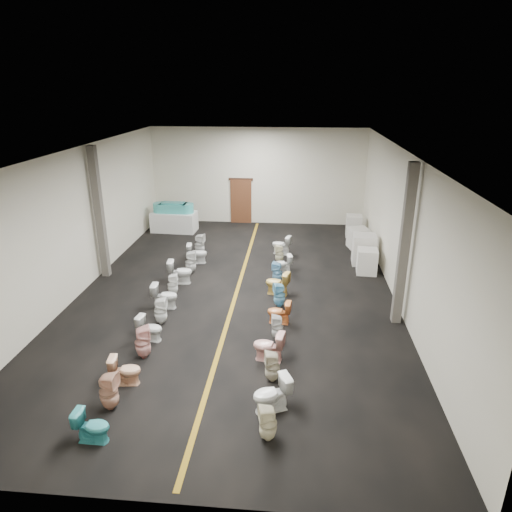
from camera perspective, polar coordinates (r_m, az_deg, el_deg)
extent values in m
plane|color=black|center=(14.84, -2.43, -4.54)|extent=(16.00, 16.00, 0.00)
plane|color=black|center=(13.55, -2.73, 12.95)|extent=(16.00, 16.00, 0.00)
plane|color=beige|center=(21.76, 0.22, 9.91)|extent=(10.00, 0.00, 10.00)
plane|color=beige|center=(6.92, -11.59, -15.78)|extent=(10.00, 0.00, 10.00)
plane|color=beige|center=(15.49, -21.29, 4.03)|extent=(0.00, 16.00, 16.00)
plane|color=beige|center=(14.27, 17.79, 3.11)|extent=(0.00, 16.00, 16.00)
cube|color=#926B15|center=(14.83, -2.44, -4.53)|extent=(0.12, 15.60, 0.01)
cube|color=#562D19|center=(22.04, -1.89, 6.84)|extent=(1.00, 0.10, 2.10)
cube|color=#331C11|center=(21.82, -1.92, 9.58)|extent=(1.15, 0.08, 0.10)
cube|color=#59544C|center=(16.25, -19.00, 5.05)|extent=(0.25, 0.25, 4.50)
cube|color=#59544C|center=(12.82, 18.04, 1.14)|extent=(0.25, 0.25, 4.50)
cube|color=silver|center=(21.19, -10.18, 4.25)|extent=(2.04, 1.10, 0.88)
cube|color=teal|center=(21.03, -10.28, 5.84)|extent=(1.22, 0.70, 0.50)
cylinder|color=teal|center=(21.21, -11.84, 5.86)|extent=(0.66, 0.66, 0.50)
cylinder|color=teal|center=(20.86, -8.70, 5.82)|extent=(0.66, 0.66, 0.50)
cube|color=teal|center=(20.98, -10.32, 6.37)|extent=(1.01, 0.49, 0.20)
cube|color=white|center=(16.60, 13.70, -0.66)|extent=(0.74, 0.74, 0.89)
cube|color=silver|center=(17.43, 13.32, 0.83)|extent=(0.86, 0.86, 1.13)
cube|color=beige|center=(19.14, 12.60, 2.21)|extent=(0.88, 0.88, 0.83)
cube|color=silver|center=(20.57, 12.12, 3.70)|extent=(0.71, 0.71, 0.95)
imported|color=teal|center=(9.58, -19.78, -19.38)|extent=(0.67, 0.39, 0.67)
imported|color=tan|center=(10.20, -17.92, -15.80)|extent=(0.41, 0.40, 0.84)
imported|color=#F3B78E|center=(10.86, -16.01, -13.57)|extent=(0.72, 0.47, 0.69)
imported|color=#DFA29B|center=(11.64, -13.97, -10.42)|extent=(0.50, 0.50, 0.84)
imported|color=silver|center=(12.38, -13.11, -8.78)|extent=(0.72, 0.48, 0.68)
imported|color=white|center=(13.08, -11.84, -6.74)|extent=(0.38, 0.38, 0.78)
imported|color=silver|center=(13.95, -11.35, -4.92)|extent=(0.78, 0.48, 0.77)
imported|color=white|center=(14.74, -10.38, -3.53)|extent=(0.37, 0.37, 0.71)
imported|color=silver|center=(15.54, -9.47, -1.96)|extent=(0.84, 0.53, 0.82)
imported|color=silver|center=(16.32, -8.17, -0.75)|extent=(0.43, 0.42, 0.83)
imported|color=silver|center=(17.22, -7.38, 0.33)|extent=(0.79, 0.51, 0.75)
imported|color=silver|center=(18.04, -7.06, 1.44)|extent=(0.44, 0.43, 0.85)
imported|color=beige|center=(9.08, 1.51, -20.17)|extent=(0.42, 0.41, 0.75)
imported|color=white|center=(9.71, 1.97, -16.90)|extent=(0.89, 0.73, 0.79)
imported|color=beige|center=(10.54, 2.06, -13.65)|extent=(0.40, 0.39, 0.75)
imported|color=#EEACA3|center=(11.23, 1.58, -11.21)|extent=(0.82, 0.56, 0.77)
imported|color=silver|center=(12.11, 2.70, -8.88)|extent=(0.35, 0.35, 0.69)
imported|color=orange|center=(12.87, 2.90, -7.04)|extent=(0.69, 0.44, 0.67)
imported|color=#74C1E2|center=(13.76, 2.94, -4.89)|extent=(0.44, 0.43, 0.77)
imported|color=#E2B956|center=(14.53, 2.69, -3.41)|extent=(0.85, 0.62, 0.78)
imported|color=#75B1D7|center=(15.40, 2.68, -2.07)|extent=(0.39, 0.38, 0.73)
imported|color=white|center=(16.22, 3.32, -0.99)|extent=(0.73, 0.53, 0.68)
imported|color=#EDE7C1|center=(17.15, 2.95, 0.29)|extent=(0.39, 0.38, 0.70)
imported|color=white|center=(18.01, 3.18, 1.40)|extent=(0.83, 0.61, 0.76)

